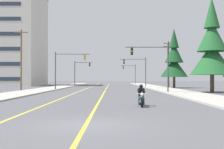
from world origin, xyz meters
TOP-DOWN VIEW (x-y plane):
  - ground_plane at (0.00, 0.00)m, footprint 400.00×400.00m
  - lane_stripe_center at (0.04, 45.00)m, footprint 0.16×100.00m
  - lane_stripe_left at (-3.59, 45.00)m, footprint 0.16×100.00m
  - sidewalk_kerb_right at (9.86, 40.00)m, footprint 4.40×110.00m
  - sidewalk_kerb_left at (-9.86, 40.00)m, footprint 4.40×110.00m
  - motorcycle_with_rider at (3.03, 7.80)m, footprint 0.70×2.19m
  - traffic_signal_near_right at (6.63, 25.44)m, footprint 5.53×0.47m
  - traffic_signal_near_left at (-6.52, 35.95)m, footprint 5.73×0.66m
  - traffic_signal_mid_right at (6.51, 48.53)m, footprint 5.38×0.37m
  - traffic_signal_mid_left at (-6.99, 60.95)m, footprint 4.52×0.48m
  - traffic_signal_far_right at (7.08, 78.69)m, footprint 4.51×0.49m
  - utility_pole_left_near at (-13.44, 34.67)m, footprint 2.17×0.26m
  - utility_pole_right_far at (12.59, 47.31)m, footprint 2.14×0.26m
  - conifer_tree_right_verge_near at (14.29, 26.69)m, footprint 5.75×5.75m
  - conifer_tree_right_verge_far at (13.22, 45.01)m, footprint 5.28×5.28m
  - street_sign at (12.36, 17.40)m, footprint 0.44×0.07m

SIDE VIEW (x-z plane):
  - ground_plane at x=0.00m, z-range 0.00..0.00m
  - lane_stripe_center at x=0.04m, z-range 0.00..0.01m
  - lane_stripe_left at x=-3.59m, z-range 0.00..0.01m
  - sidewalk_kerb_right at x=9.86m, z-range 0.00..0.14m
  - sidewalk_kerb_left at x=-9.86m, z-range 0.00..0.14m
  - motorcycle_with_rider at x=3.03m, z-range -0.14..1.32m
  - street_sign at x=12.36m, z-range 0.30..2.70m
  - traffic_signal_far_right at x=7.08m, z-range 0.97..7.17m
  - traffic_signal_mid_left at x=-6.99m, z-range 0.98..7.18m
  - traffic_signal_mid_right at x=6.51m, z-range 1.03..7.23m
  - traffic_signal_near_right at x=6.63m, z-range 1.04..7.24m
  - traffic_signal_near_left at x=-6.52m, z-range 1.05..7.25m
  - utility_pole_left_near at x=-13.44m, z-range 0.21..9.82m
  - utility_pole_right_far at x=12.59m, z-range 0.36..9.76m
  - conifer_tree_right_verge_far at x=13.22m, z-range -0.48..11.13m
  - conifer_tree_right_verge_near at x=14.29m, z-range -0.53..12.12m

